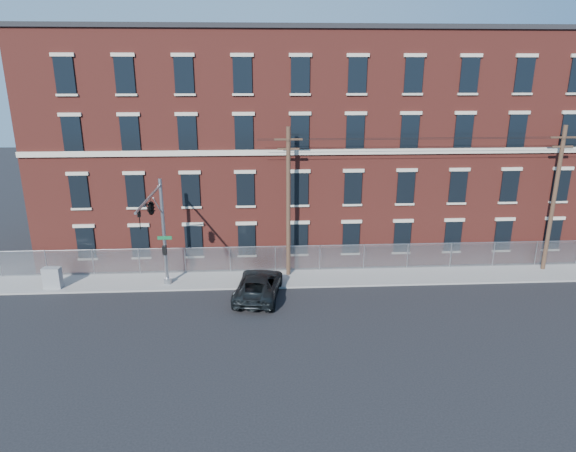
# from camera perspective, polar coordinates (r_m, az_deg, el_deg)

# --- Properties ---
(ground) EXTENTS (140.00, 140.00, 0.00)m
(ground) POSITION_cam_1_polar(r_m,az_deg,el_deg) (29.18, -3.31, -10.09)
(ground) COLOR black
(ground) RESTS_ON ground
(sidewalk) EXTENTS (65.00, 3.00, 0.12)m
(sidewalk) POSITION_cam_1_polar(r_m,az_deg,el_deg) (35.69, 16.42, -5.44)
(sidewalk) COLOR gray
(sidewalk) RESTS_ON ground
(mill_building) EXTENTS (55.30, 14.32, 16.30)m
(mill_building) POSITION_cam_1_polar(r_m,az_deg,el_deg) (41.91, 13.35, 9.59)
(mill_building) COLOR maroon
(mill_building) RESTS_ON ground
(chain_link_fence) EXTENTS (59.06, 0.06, 1.85)m
(chain_link_fence) POSITION_cam_1_polar(r_m,az_deg,el_deg) (36.47, 15.89, -3.22)
(chain_link_fence) COLOR #A5A8AD
(chain_link_fence) RESTS_ON ground
(traffic_signal_mast) EXTENTS (0.90, 6.75, 7.00)m
(traffic_signal_mast) POSITION_cam_1_polar(r_m,az_deg,el_deg) (29.89, -15.07, 1.11)
(traffic_signal_mast) COLOR #9EA0A5
(traffic_signal_mast) RESTS_ON ground
(utility_pole_near) EXTENTS (1.80, 0.28, 10.00)m
(utility_pole_near) POSITION_cam_1_polar(r_m,az_deg,el_deg) (32.60, 0.04, 2.94)
(utility_pole_near) COLOR #4A3325
(utility_pole_near) RESTS_ON ground
(utility_pole_mid) EXTENTS (1.80, 0.28, 10.00)m
(utility_pole_mid) POSITION_cam_1_polar(r_m,az_deg,el_deg) (38.10, 28.23, 2.97)
(utility_pole_mid) COLOR #4A3325
(utility_pole_mid) RESTS_ON ground
(overhead_wires) EXTENTS (40.00, 0.62, 0.62)m
(overhead_wires) POSITION_cam_1_polar(r_m,az_deg,el_deg) (37.49, 29.04, 8.57)
(overhead_wires) COLOR black
(overhead_wires) RESTS_ON ground
(pickup_truck) EXTENTS (3.37, 5.84, 1.53)m
(pickup_truck) POSITION_cam_1_polar(r_m,az_deg,el_deg) (31.05, -3.40, -6.77)
(pickup_truck) COLOR black
(pickup_truck) RESTS_ON ground
(utility_cabinet) EXTENTS (1.13, 0.61, 1.38)m
(utility_cabinet) POSITION_cam_1_polar(r_m,az_deg,el_deg) (35.30, -25.40, -5.39)
(utility_cabinet) COLOR gray
(utility_cabinet) RESTS_ON sidewalk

